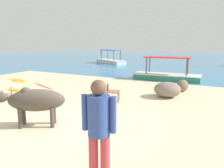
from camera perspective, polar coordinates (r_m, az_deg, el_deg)
sand_beach at (r=6.27m, az=-12.28°, el=-9.48°), size 18.00×14.00×0.04m
water_surface at (r=26.81m, az=19.85°, el=5.64°), size 60.00×36.00×0.03m
cow at (r=5.97m, az=-19.06°, el=-4.00°), size 1.69×1.27×1.01m
low_bench_table at (r=7.98m, az=-0.75°, el=-2.22°), size 0.87×0.69×0.39m
bottle at (r=7.96m, az=-1.09°, el=-0.92°), size 0.07×0.07×0.30m
deck_chair_near at (r=8.17m, az=-17.83°, el=-2.00°), size 0.82×0.92×0.68m
deck_chair_far at (r=9.64m, az=-23.01°, el=-0.44°), size 0.83×0.92×0.68m
person_standing at (r=3.24m, az=-3.33°, el=-10.71°), size 0.50×0.32×1.62m
shore_rock_large at (r=8.90m, az=13.85°, el=-1.37°), size 1.19×1.15×0.59m
shore_rock_medium at (r=10.07m, az=17.46°, el=-0.38°), size 0.55×0.68×0.50m
boat_white at (r=22.03m, az=-0.36°, el=6.03°), size 3.79×2.71×1.29m
boat_green at (r=13.01m, az=13.69°, el=2.28°), size 3.76×1.47×1.29m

